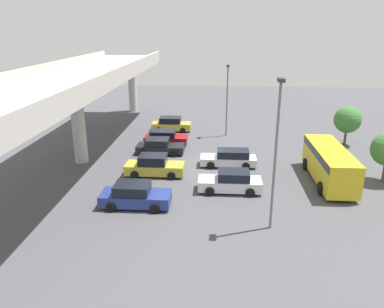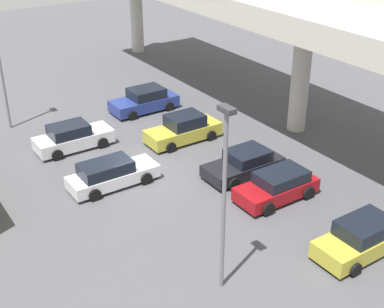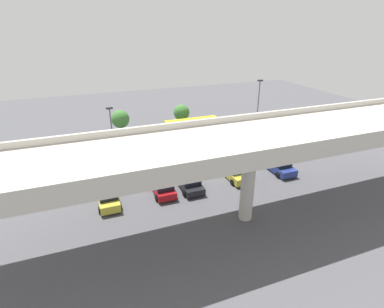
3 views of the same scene
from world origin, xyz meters
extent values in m
plane|color=#4C4C51|center=(0.00, 0.00, 0.00)|extent=(91.62, 91.62, 0.00)
cube|color=#BCB7AD|center=(0.00, 11.55, 7.35)|extent=(42.76, 7.82, 0.90)
cube|color=#BCB7AD|center=(0.00, 7.79, 8.08)|extent=(42.76, 0.30, 0.55)
cube|color=#BCB7AD|center=(0.00, 15.30, 8.08)|extent=(42.76, 0.30, 0.55)
cylinder|color=#BCB7AD|center=(0.00, 11.55, 3.45)|extent=(1.16, 1.16, 6.90)
cylinder|color=#BCB7AD|center=(21.38, 11.55, 3.45)|extent=(1.16, 1.16, 6.90)
cube|color=navy|center=(-8.24, 4.84, 0.56)|extent=(1.99, 4.70, 0.77)
cube|color=black|center=(-8.24, 5.06, 1.28)|extent=(1.83, 2.33, 0.67)
cylinder|color=black|center=(-7.22, 3.38, 0.32)|extent=(0.22, 0.65, 0.65)
cylinder|color=black|center=(-9.25, 3.38, 0.32)|extent=(0.22, 0.65, 0.65)
cylinder|color=black|center=(-7.22, 6.30, 0.32)|extent=(0.22, 0.65, 0.65)
cylinder|color=black|center=(-9.25, 6.30, 0.32)|extent=(0.22, 0.65, 0.65)
cube|color=silver|center=(-5.41, -1.57, 0.57)|extent=(1.80, 4.64, 0.77)
cube|color=black|center=(-5.41, -1.83, 1.27)|extent=(1.66, 2.28, 0.64)
cylinder|color=black|center=(-6.33, -0.13, 0.33)|extent=(0.22, 0.67, 0.67)
cylinder|color=black|center=(-4.49, -0.13, 0.33)|extent=(0.22, 0.67, 0.67)
cylinder|color=black|center=(-6.33, -3.01, 0.33)|extent=(0.22, 0.67, 0.67)
cylinder|color=black|center=(-4.49, -3.01, 0.33)|extent=(0.22, 0.67, 0.67)
cube|color=gold|center=(-2.63, 4.48, 0.57)|extent=(1.84, 4.77, 0.78)
cube|color=black|center=(-2.63, 4.61, 1.33)|extent=(1.69, 2.19, 0.74)
cylinder|color=black|center=(-1.69, 3.00, 0.32)|extent=(0.22, 0.65, 0.65)
cylinder|color=black|center=(-3.57, 3.00, 0.32)|extent=(0.22, 0.65, 0.65)
cylinder|color=black|center=(-1.69, 5.96, 0.32)|extent=(0.22, 0.65, 0.65)
cylinder|color=black|center=(-3.57, 5.96, 0.32)|extent=(0.22, 0.65, 0.65)
cube|color=silver|center=(-0.12, -1.56, 0.51)|extent=(1.71, 4.82, 0.67)
cube|color=black|center=(-0.12, -1.96, 1.16)|extent=(1.57, 2.72, 0.63)
cylinder|color=black|center=(-0.99, -0.07, 0.33)|extent=(0.22, 0.66, 0.66)
cylinder|color=black|center=(0.76, -0.07, 0.33)|extent=(0.22, 0.66, 0.66)
cylinder|color=black|center=(-0.99, -3.06, 0.33)|extent=(0.22, 0.66, 0.66)
cylinder|color=black|center=(0.76, -3.06, 0.33)|extent=(0.22, 0.66, 0.66)
cube|color=black|center=(2.87, 4.83, 0.52)|extent=(1.95, 4.48, 0.65)
cube|color=black|center=(2.87, 5.12, 1.14)|extent=(1.79, 2.17, 0.60)
cylinder|color=black|center=(3.86, 3.44, 0.35)|extent=(0.22, 0.70, 0.70)
cylinder|color=black|center=(1.87, 3.44, 0.35)|extent=(0.22, 0.70, 0.70)
cylinder|color=black|center=(3.86, 6.22, 0.35)|extent=(0.22, 0.70, 0.70)
cylinder|color=black|center=(1.87, 6.22, 0.35)|extent=(0.22, 0.70, 0.70)
cube|color=maroon|center=(5.72, 4.70, 0.55)|extent=(1.85, 4.35, 0.70)
cube|color=black|center=(5.72, 4.98, 1.19)|extent=(1.70, 2.56, 0.59)
cylinder|color=black|center=(6.67, 3.35, 0.35)|extent=(0.22, 0.70, 0.70)
cylinder|color=black|center=(4.77, 3.35, 0.35)|extent=(0.22, 0.70, 0.70)
cylinder|color=black|center=(6.67, 6.05, 0.35)|extent=(0.22, 0.70, 0.70)
cylinder|color=black|center=(4.77, 6.05, 0.35)|extent=(0.22, 0.70, 0.70)
cube|color=gold|center=(11.10, 4.78, 0.56)|extent=(1.81, 4.48, 0.78)
cube|color=black|center=(11.10, 4.90, 1.28)|extent=(1.66, 2.41, 0.66)
cylinder|color=black|center=(12.03, 3.39, 0.31)|extent=(0.22, 0.62, 0.62)
cylinder|color=black|center=(10.18, 3.39, 0.31)|extent=(0.22, 0.62, 0.62)
cylinder|color=black|center=(12.03, 6.17, 0.31)|extent=(0.22, 0.62, 0.62)
cylinder|color=black|center=(10.18, 6.17, 0.31)|extent=(0.22, 0.62, 0.62)
cube|color=gold|center=(-2.99, -9.31, 1.47)|extent=(8.17, 2.31, 2.41)
cube|color=black|center=(-2.99, -9.31, 2.33)|extent=(8.01, 2.35, 0.53)
cylinder|color=black|center=(-0.46, -8.13, 0.48)|extent=(0.96, 0.29, 0.96)
cylinder|color=black|center=(-0.46, -10.48, 0.48)|extent=(0.96, 0.29, 0.96)
cylinder|color=black|center=(-5.52, -8.13, 0.48)|extent=(0.96, 0.29, 0.96)
cylinder|color=black|center=(-5.52, -10.48, 0.48)|extent=(0.96, 0.29, 0.96)
cylinder|color=slate|center=(-10.58, -3.89, 4.39)|extent=(0.16, 0.16, 8.79)
cube|color=#333338|center=(-10.58, -3.89, 8.89)|extent=(0.70, 0.35, 0.20)
cylinder|color=slate|center=(9.46, -1.54, 3.78)|extent=(0.16, 0.16, 7.55)
cube|color=#333338|center=(9.46, -1.54, 7.65)|extent=(0.70, 0.35, 0.20)
cylinder|color=brown|center=(-2.79, -13.63, 0.79)|extent=(0.24, 0.24, 1.58)
cylinder|color=brown|center=(6.94, -13.68, 0.75)|extent=(0.24, 0.24, 1.50)
sphere|color=#3D7533|center=(6.94, -13.68, 2.65)|extent=(2.70, 2.70, 2.70)
camera|label=1|loc=(-30.90, -0.57, 11.59)|focal=35.00mm
camera|label=2|loc=(22.66, -11.79, 14.56)|focal=50.00mm
camera|label=3|loc=(12.34, 30.54, 16.02)|focal=28.00mm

